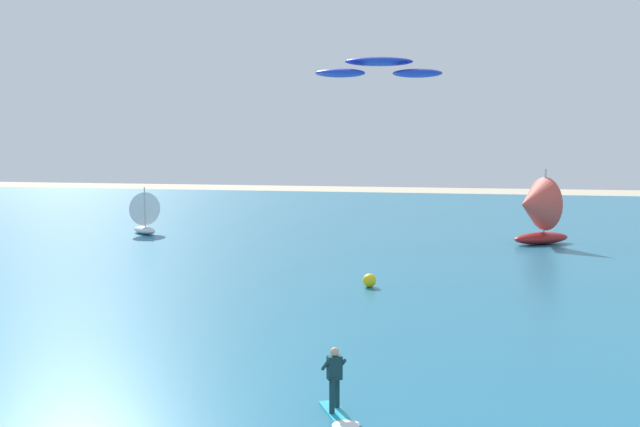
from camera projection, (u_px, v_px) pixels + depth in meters
ocean at (413, 235)px, 52.72m from camera, size 160.00×90.00×0.10m
kitesurfer at (337, 391)px, 17.40m from camera, size 1.43×1.99×1.67m
kite at (379, 68)px, 25.01m from camera, size 4.78×2.54×0.69m
sailboat_trailing at (142, 212)px, 52.96m from camera, size 3.17×3.04×3.53m
sailboat_mid_left at (535, 210)px, 46.91m from camera, size 4.58×4.23×5.09m
marker_buoy at (369, 280)px, 33.01m from camera, size 0.65×0.65×0.65m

